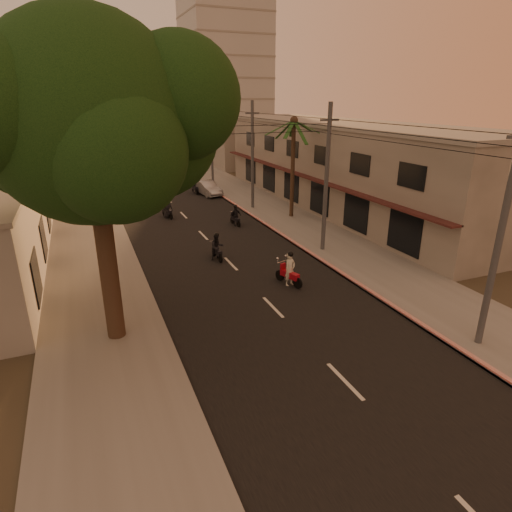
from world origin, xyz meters
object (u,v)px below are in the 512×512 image
object	(u,v)px
scooter_mid_a	(217,247)
scooter_mid_b	(235,216)
palm_tree	(294,126)
scooter_far_a	(167,208)
broadleaf_tree	(101,120)
scooter_far_c	(174,177)
scooter_red	(290,270)
scooter_far_b	(195,185)
parked_car	(207,188)

from	to	relation	value
scooter_mid_a	scooter_mid_b	bearing A→B (deg)	60.25
palm_tree	scooter_far_a	size ratio (longest dim) A/B	4.50
broadleaf_tree	scooter_far_c	size ratio (longest dim) A/B	7.51
palm_tree	scooter_red	world-z (taller)	palm_tree
scooter_far_b	parked_car	distance (m)	1.52
scooter_red	parked_car	size ratio (longest dim) A/B	0.43
scooter_red	parked_car	world-z (taller)	scooter_red
scooter_red	parked_car	bearing A→B (deg)	66.43
scooter_far_a	scooter_red	bearing A→B (deg)	-91.02
scooter_mid_a	scooter_far_b	world-z (taller)	scooter_far_b
scooter_far_a	parked_car	xyz separation A→B (m)	(5.45, 7.21, -0.13)
broadleaf_tree	scooter_mid_b	bearing A→B (deg)	54.31
scooter_mid_b	parked_car	world-z (taller)	scooter_mid_b
broadleaf_tree	scooter_mid_a	distance (m)	11.99
scooter_mid_a	scooter_mid_b	world-z (taller)	scooter_mid_a
parked_car	scooter_far_c	bearing A→B (deg)	93.55
scooter_far_b	broadleaf_tree	bearing A→B (deg)	-110.56
scooter_far_a	broadleaf_tree	bearing A→B (deg)	-119.31
scooter_red	scooter_far_b	distance (m)	24.03
scooter_red	scooter_far_a	xyz separation A→B (m)	(-3.22, 15.65, -0.02)
broadleaf_tree	parked_car	world-z (taller)	broadleaf_tree
parked_car	scooter_far_b	bearing A→B (deg)	121.46
parked_car	scooter_mid_a	bearing A→B (deg)	-114.14
scooter_far_a	parked_car	distance (m)	9.04
scooter_mid_a	scooter_far_a	bearing A→B (deg)	93.16
scooter_mid_b	scooter_far_c	size ratio (longest dim) A/B	1.03
scooter_mid_a	scooter_far_b	xyz separation A→B (m)	(3.60, 19.01, 0.12)
scooter_red	scooter_mid_a	size ratio (longest dim) A/B	1.08
palm_tree	scooter_far_b	size ratio (longest dim) A/B	4.11
broadleaf_tree	scooter_far_c	xyz separation A→B (m)	(8.95, 32.13, -7.77)
scooter_far_b	scooter_far_c	bearing A→B (deg)	96.82
scooter_mid_a	scooter_far_a	xyz separation A→B (m)	(-0.86, 10.66, 0.05)
scooter_mid_a	parked_car	bearing A→B (deg)	74.14
scooter_far_b	parked_car	world-z (taller)	scooter_far_b
scooter_far_b	scooter_far_a	bearing A→B (deg)	-118.10
scooter_red	scooter_far_b	bearing A→B (deg)	69.06
scooter_far_a	scooter_far_c	distance (m)	15.07
broadleaf_tree	scooter_far_a	bearing A→B (deg)	73.34
scooter_red	scooter_mid_a	bearing A→B (deg)	97.34
scooter_mid_a	scooter_far_a	world-z (taller)	scooter_far_a
palm_tree	scooter_mid_a	xyz separation A→B (m)	(-8.51, -6.99, -6.38)
scooter_mid_b	scooter_red	bearing A→B (deg)	-101.15
broadleaf_tree	scooter_mid_b	distance (m)	18.20
scooter_red	scooter_far_b	xyz separation A→B (m)	(1.24, 24.00, 0.05)
palm_tree	scooter_mid_a	bearing A→B (deg)	-140.61
scooter_far_a	scooter_far_b	size ratio (longest dim) A/B	0.91
broadleaf_tree	scooter_mid_b	world-z (taller)	broadleaf_tree
broadleaf_tree	scooter_far_a	xyz separation A→B (m)	(5.24, 17.53, -7.65)
scooter_mid_a	scooter_far_a	distance (m)	10.69
scooter_mid_a	parked_car	world-z (taller)	scooter_mid_a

